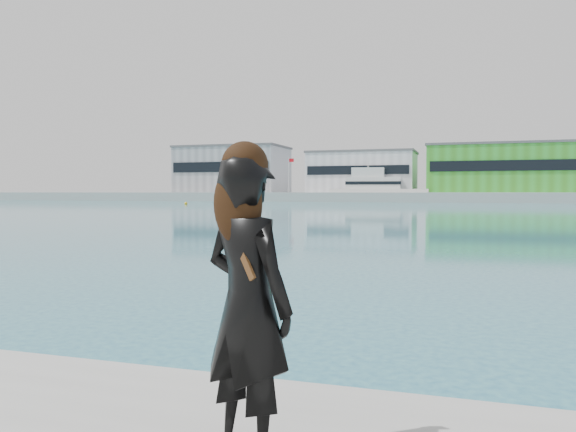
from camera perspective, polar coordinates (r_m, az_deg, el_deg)
name	(u,v)px	position (r m, az deg, el deg)	size (l,w,h in m)	color
far_quay	(461,197)	(132.93, 17.13, 1.88)	(320.00, 40.00, 2.00)	#9E9E99
warehouse_grey_left	(233,169)	(142.52, -5.62, 4.73)	(26.52, 16.36, 11.50)	gray
warehouse_white	(363,172)	(133.00, 7.61, 4.45)	(24.48, 15.35, 9.50)	silver
warehouse_green	(499,168)	(131.18, 20.66, 4.56)	(30.60, 16.36, 10.50)	green
flagpole_left	(289,173)	(129.99, 0.12, 4.42)	(1.28, 0.16, 8.00)	silver
motor_yacht	(376,189)	(122.18, 8.92, 2.71)	(21.06, 7.88, 9.60)	silver
buoy_far	(186,204)	(97.63, -10.33, 1.18)	(0.50, 0.50, 0.50)	#F8B80D
woman	(247,296)	(2.99, -4.15, -8.12)	(0.69, 0.59, 1.69)	black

